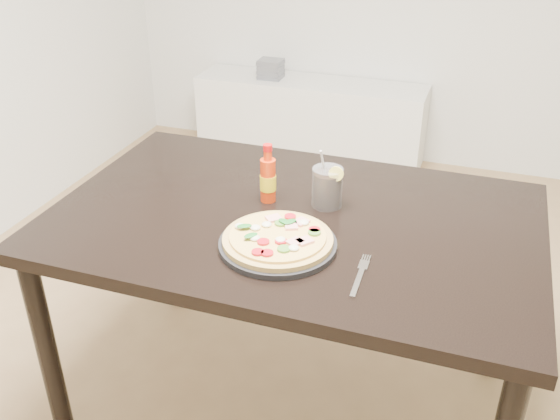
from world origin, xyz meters
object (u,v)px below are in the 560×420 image
(cola_cup, at_px, (327,188))
(pizza, at_px, (278,238))
(plate, at_px, (278,244))
(hot_sauce_bottle, at_px, (268,179))
(media_console, at_px, (310,120))
(dining_table, at_px, (293,240))
(fork, at_px, (361,274))

(cola_cup, bearing_deg, pizza, -102.65)
(plate, bearing_deg, hot_sauce_bottle, 115.53)
(media_console, bearing_deg, dining_table, -74.91)
(dining_table, xyz_separation_m, fork, (0.25, -0.23, 0.09))
(hot_sauce_bottle, bearing_deg, plate, -64.47)
(pizza, distance_m, media_console, 2.33)
(pizza, bearing_deg, plate, -114.24)
(dining_table, distance_m, plate, 0.20)
(dining_table, height_order, cola_cup, cola_cup)
(hot_sauce_bottle, relative_size, media_console, 0.13)
(fork, bearing_deg, pizza, 165.34)
(dining_table, distance_m, media_console, 2.14)
(dining_table, height_order, plate, plate)
(plate, distance_m, cola_cup, 0.28)
(hot_sauce_bottle, bearing_deg, fork, -39.99)
(dining_table, relative_size, fork, 7.43)
(media_console, bearing_deg, pizza, -75.73)
(cola_cup, relative_size, fork, 0.96)
(plate, relative_size, hot_sauce_bottle, 1.72)
(pizza, bearing_deg, dining_table, 94.47)
(fork, bearing_deg, hot_sauce_bottle, 138.62)
(dining_table, bearing_deg, media_console, 105.09)
(dining_table, xyz_separation_m, hot_sauce_bottle, (-0.10, 0.06, 0.16))
(pizza, relative_size, hot_sauce_bottle, 1.61)
(plate, bearing_deg, cola_cup, 77.32)
(plate, xyz_separation_m, fork, (0.24, -0.05, -0.01))
(hot_sauce_bottle, bearing_deg, pizza, -64.32)
(media_console, bearing_deg, fork, -70.56)
(pizza, relative_size, fork, 1.56)
(dining_table, distance_m, pizza, 0.21)
(hot_sauce_bottle, bearing_deg, media_console, 102.77)
(dining_table, xyz_separation_m, media_console, (-0.55, 2.02, -0.42))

